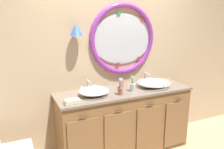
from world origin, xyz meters
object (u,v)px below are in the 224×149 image
sink_basin_left (94,91)px  folded_hand_towel (72,102)px  toothbrush_holder_left (120,90)px  toothbrush_holder_right (133,87)px  sink_basin_right (154,83)px  soap_dispenser (122,84)px

sink_basin_left → folded_hand_towel: (-0.33, -0.15, -0.04)m
toothbrush_holder_left → folded_hand_towel: (-0.65, -0.05, -0.03)m
toothbrush_holder_left → toothbrush_holder_right: size_ratio=1.03×
sink_basin_right → folded_hand_towel: (-1.24, -0.15, -0.04)m
soap_dispenser → folded_hand_towel: (-0.80, -0.30, -0.04)m
folded_hand_towel → toothbrush_holder_right: bearing=7.2°
sink_basin_left → soap_dispenser: bearing=17.1°
sink_basin_right → folded_hand_towel: sink_basin_right is taller
toothbrush_holder_left → folded_hand_towel: toothbrush_holder_left is taller
soap_dispenser → folded_hand_towel: size_ratio=0.76×
sink_basin_right → folded_hand_towel: bearing=-173.0°
sink_basin_left → folded_hand_towel: bearing=-155.0°
folded_hand_towel → sink_basin_left: bearing=25.0°
sink_basin_left → sink_basin_right: size_ratio=0.82×
toothbrush_holder_right → soap_dispenser: toothbrush_holder_right is taller
sink_basin_right → sink_basin_left: bearing=180.0°
sink_basin_right → toothbrush_holder_right: bearing=-173.5°
sink_basin_left → toothbrush_holder_left: toothbrush_holder_left is taller
sink_basin_left → toothbrush_holder_right: toothbrush_holder_right is taller
toothbrush_holder_right → soap_dispenser: 0.20m
toothbrush_holder_right → soap_dispenser: size_ratio=1.48×
sink_basin_left → toothbrush_holder_right: (0.54, -0.04, 0.00)m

